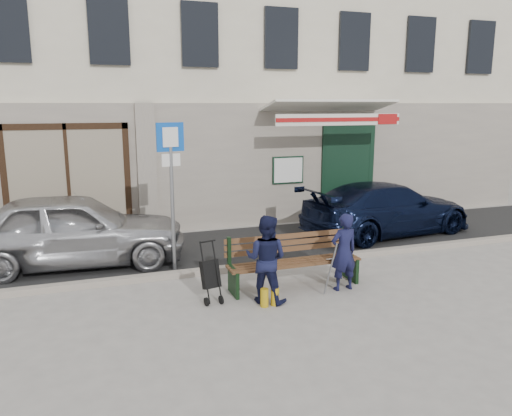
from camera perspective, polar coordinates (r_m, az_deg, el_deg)
name	(u,v)px	position (r m, az deg, el deg)	size (l,w,h in m)	color
ground	(272,298)	(8.48, 1.85, -10.20)	(80.00, 80.00, 0.00)	#9E9991
asphalt_lane	(223,248)	(11.27, -3.79, -4.57)	(60.00, 3.20, 0.01)	#282828
curb	(245,267)	(9.79, -1.30, -6.77)	(60.00, 0.18, 0.12)	#9E9384
building	(174,44)	(16.14, -9.31, 18.06)	(20.00, 8.27, 10.00)	beige
car_silver	(73,229)	(10.52, -20.20, -2.31)	(1.76, 4.36, 1.49)	#B6B6BB
car_navy	(387,208)	(12.73, 14.74, -0.04)	(1.82, 4.47, 1.30)	black
parking_sign	(171,173)	(9.41, -9.65, 4.00)	(0.52, 0.14, 2.85)	gray
bench	(292,262)	(8.82, 4.11, -6.19)	(2.40, 1.17, 0.98)	brown
man	(344,252)	(8.74, 10.00, -4.97)	(0.50, 0.33, 1.36)	#141537
woman	(266,259)	(8.09, 1.16, -5.85)	(0.70, 0.55, 1.45)	#131634
stroller	(210,275)	(8.23, -5.23, -7.67)	(0.34, 0.44, 0.99)	black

